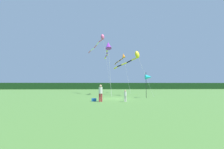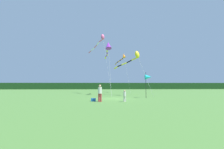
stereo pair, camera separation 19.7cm
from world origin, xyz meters
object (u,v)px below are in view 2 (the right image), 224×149
at_px(kite_orange, 122,57).
at_px(kite_rainbow, 100,41).
at_px(person_child, 125,95).
at_px(kite_purple, 108,46).
at_px(kite_yellow, 134,57).
at_px(banner_flag_pole, 148,77).
at_px(person_adult, 100,92).
at_px(cooler_box, 93,100).

bearing_deg(kite_orange, kite_rainbow, -138.37).
relative_size(person_child, kite_purple, 0.13).
height_order(kite_orange, kite_yellow, kite_orange).
relative_size(person_child, kite_rainbow, 0.11).
distance_m(banner_flag_pole, kite_yellow, 5.93).
height_order(person_adult, kite_yellow, kite_yellow).
bearing_deg(kite_purple, kite_orange, 67.78).
bearing_deg(kite_yellow, kite_orange, 94.30).
xyz_separation_m(person_child, kite_rainbow, (-3.04, 14.71, 10.05)).
distance_m(person_child, kite_rainbow, 18.07).
bearing_deg(banner_flag_pole, cooler_box, -152.34).
bearing_deg(cooler_box, person_child, -13.34).
bearing_deg(person_child, cooler_box, 166.66).
xyz_separation_m(person_adult, kite_rainbow, (-0.42, 14.45, 9.74)).
xyz_separation_m(cooler_box, kite_orange, (5.37, 18.43, 8.00)).
xyz_separation_m(person_child, cooler_box, (-3.35, 0.79, -0.54)).
height_order(cooler_box, banner_flag_pole, banner_flag_pole).
distance_m(person_adult, banner_flag_pole, 8.00).
bearing_deg(person_child, person_adult, 174.22).
xyz_separation_m(kite_purple, kite_yellow, (4.26, -1.48, -2.14)).
distance_m(person_adult, kite_rainbow, 17.43).
distance_m(kite_orange, kite_rainbow, 7.26).
xyz_separation_m(person_adult, banner_flag_pole, (6.49, 4.31, 1.83)).
height_order(person_adult, kite_orange, kite_orange).
relative_size(kite_orange, kite_yellow, 1.21).
bearing_deg(kite_yellow, banner_flag_pole, -76.72).
bearing_deg(person_adult, kite_rainbow, 91.67).
xyz_separation_m(banner_flag_pole, kite_purple, (-5.34, 6.07, 5.75)).
xyz_separation_m(person_child, kite_purple, (-1.48, 10.64, 7.89)).
height_order(kite_purple, kite_yellow, kite_purple).
bearing_deg(person_adult, banner_flag_pole, 33.57).
relative_size(person_child, kite_orange, 0.14).
relative_size(person_child, cooler_box, 2.43).
bearing_deg(cooler_box, kite_rainbow, 88.76).
relative_size(person_adult, kite_orange, 0.20).
bearing_deg(kite_rainbow, kite_orange, 41.63).
distance_m(cooler_box, kite_purple, 13.09).
relative_size(kite_yellow, kite_rainbow, 0.63).
bearing_deg(cooler_box, kite_orange, 73.74).
bearing_deg(person_adult, kite_purple, 83.69).
distance_m(kite_orange, kite_yellow, 10.23).
distance_m(cooler_box, banner_flag_pole, 8.57).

